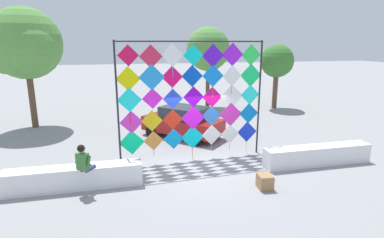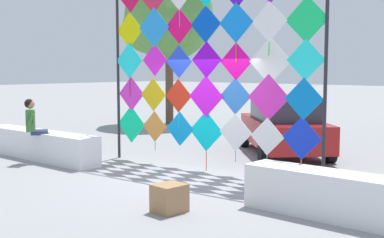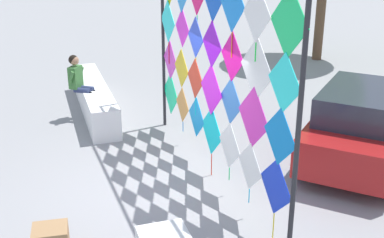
# 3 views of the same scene
# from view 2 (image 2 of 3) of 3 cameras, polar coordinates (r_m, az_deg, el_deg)

# --- Properties ---
(ground) EXTENTS (120.00, 120.00, 0.00)m
(ground) POSITION_cam_2_polar(r_m,az_deg,el_deg) (10.57, -1.52, -6.81)
(ground) COLOR gray
(plaza_ledge_left) EXTENTS (4.18, 0.63, 0.72)m
(plaza_ledge_left) POSITION_cam_2_polar(r_m,az_deg,el_deg) (13.44, -16.91, -2.81)
(plaza_ledge_left) COLOR white
(plaza_ledge_left) RESTS_ON ground
(plaza_ledge_right) EXTENTS (4.18, 0.63, 0.72)m
(plaza_ledge_right) POSITION_cam_2_polar(r_m,az_deg,el_deg) (7.85, 20.14, -8.91)
(plaza_ledge_right) COLOR white
(plaza_ledge_right) RESTS_ON ground
(kite_display_rack) EXTENTS (5.62, 0.35, 4.61)m
(kite_display_rack) POSITION_cam_2_polar(r_m,az_deg,el_deg) (11.20, 1.72, 7.21)
(kite_display_rack) COLOR #232328
(kite_display_rack) RESTS_ON ground
(seated_vendor) EXTENTS (0.70, 0.75, 1.56)m
(seated_vendor) POSITION_cam_2_polar(r_m,az_deg,el_deg) (12.84, -17.27, -0.65)
(seated_vendor) COLOR navy
(seated_vendor) RESTS_ON ground
(parked_car) EXTENTS (3.88, 3.91, 1.50)m
(parked_car) POSITION_cam_2_polar(r_m,az_deg,el_deg) (13.67, 10.38, -0.81)
(parked_car) COLOR maroon
(parked_car) RESTS_ON ground
(cardboard_box_large) EXTENTS (0.47, 0.52, 0.45)m
(cardboard_box_large) POSITION_cam_2_polar(r_m,az_deg,el_deg) (8.17, -2.57, -8.93)
(cardboard_box_large) COLOR #9E754C
(cardboard_box_large) RESTS_ON ground
(tree_far_right) EXTENTS (3.74, 3.76, 6.27)m
(tree_far_right) POSITION_cam_2_polar(r_m,az_deg,el_deg) (20.92, -3.02, 11.25)
(tree_far_right) COLOR brown
(tree_far_right) RESTS_ON ground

